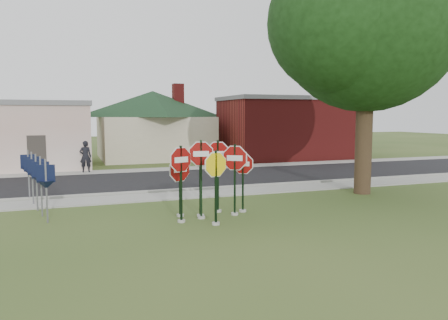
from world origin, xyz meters
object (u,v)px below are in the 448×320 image
object	(u,v)px
stop_sign_center	(201,168)
pedestrian	(85,156)
stop_sign_yellow	(216,178)
stop_sign_left	(181,173)
oak_tree	(368,19)

from	to	relation	value
stop_sign_center	pedestrian	bearing A→B (deg)	103.29
stop_sign_yellow	pedestrian	world-z (taller)	stop_sign_yellow
stop_sign_left	pedestrian	xyz separation A→B (m)	(-2.32, 13.21, -0.59)
stop_sign_center	pedestrian	xyz separation A→B (m)	(-3.06, 12.94, -0.70)
pedestrian	oak_tree	bearing A→B (deg)	138.83
stop_sign_yellow	stop_sign_center	bearing A→B (deg)	100.96
oak_tree	pedestrian	distance (m)	16.63
stop_sign_center	oak_tree	xyz separation A→B (m)	(7.83, 2.07, 5.62)
stop_sign_center	oak_tree	bearing A→B (deg)	14.82
oak_tree	pedestrian	xyz separation A→B (m)	(-10.89, 10.87, -6.32)
stop_sign_yellow	oak_tree	distance (m)	10.08
stop_sign_center	stop_sign_yellow	bearing A→B (deg)	-79.04
stop_sign_center	stop_sign_yellow	distance (m)	0.98
stop_sign_center	pedestrian	distance (m)	13.31
stop_sign_yellow	oak_tree	xyz separation A→B (m)	(7.65, 3.01, 5.84)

